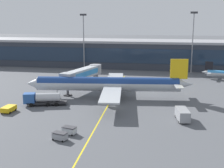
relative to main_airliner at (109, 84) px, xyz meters
name	(u,v)px	position (x,y,z in m)	size (l,w,h in m)	color
ground_plane	(114,107)	(2.82, -8.25, -4.02)	(700.00, 700.00, 0.00)	#515459
apron_lead_in_line	(109,104)	(1.14, -6.25, -4.02)	(0.30, 80.00, 0.01)	yellow
terminal_building	(98,53)	(-16.45, 58.21, 2.15)	(155.06, 20.91, 12.30)	#2D333D
main_airliner	(109,84)	(0.00, 0.00, 0.00)	(46.69, 37.48, 11.15)	#B2B7BC
jet_bridge	(84,73)	(-9.90, 9.43, 1.00)	(8.33, 20.84, 6.73)	#B2B7BC
fuel_tanker	(42,99)	(-15.37, -10.32, -2.28)	(11.07, 5.41, 3.25)	#232326
lavatory_truck	(182,114)	(19.42, -15.78, -2.60)	(3.21, 6.10, 2.50)	gray
pushback_tug	(9,109)	(-21.04, -17.11, -3.17)	(2.47, 3.90, 1.40)	yellow
baggage_cart_0	(60,136)	(-3.10, -31.21, -3.24)	(2.94, 2.16, 1.48)	gray
baggage_cart_1	(69,130)	(-2.32, -28.11, -3.24)	(2.94, 2.16, 1.48)	#B2B7BC
apron_light_mast_0	(84,37)	(-19.99, 46.25, 9.94)	(2.80, 0.50, 23.93)	gray
apron_light_mast_2	(193,38)	(25.62, 46.25, 10.30)	(2.80, 0.50, 24.64)	gray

